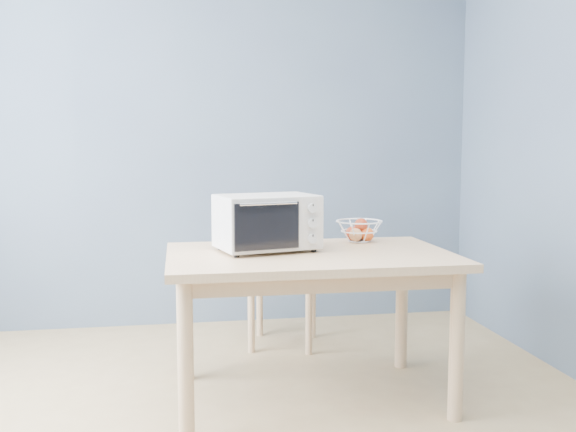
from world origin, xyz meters
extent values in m
cube|color=slate|center=(0.00, 2.25, 1.30)|extent=(4.00, 0.01, 2.60)
cube|color=#DAB283|center=(0.51, 0.74, 0.73)|extent=(1.40, 0.90, 0.04)
cylinder|color=#DAB283|center=(-0.11, 0.37, 0.35)|extent=(0.07, 0.07, 0.71)
cylinder|color=#DAB283|center=(1.13, 0.37, 0.35)|extent=(0.07, 0.07, 0.71)
cylinder|color=#DAB283|center=(-0.11, 1.11, 0.35)|extent=(0.07, 0.07, 0.71)
cylinder|color=#DAB283|center=(1.13, 1.11, 0.35)|extent=(0.07, 0.07, 0.71)
cube|color=silver|center=(0.31, 0.83, 0.90)|extent=(0.54, 0.43, 0.27)
cube|color=black|center=(0.25, 0.81, 0.90)|extent=(0.37, 0.34, 0.21)
cube|color=black|center=(0.29, 0.65, 0.90)|extent=(0.32, 0.09, 0.22)
cylinder|color=silver|center=(0.29, 0.63, 1.01)|extent=(0.28, 0.08, 0.01)
cube|color=silver|center=(0.51, 0.71, 0.90)|extent=(0.13, 0.04, 0.25)
cylinder|color=black|center=(0.14, 0.66, 0.76)|extent=(0.03, 0.03, 0.02)
cylinder|color=black|center=(0.53, 0.76, 0.76)|extent=(0.03, 0.03, 0.02)
cylinder|color=black|center=(0.08, 0.90, 0.76)|extent=(0.03, 0.03, 0.02)
cylinder|color=black|center=(0.48, 0.99, 0.76)|extent=(0.03, 0.03, 0.02)
cylinder|color=silver|center=(0.51, 0.70, 0.97)|extent=(0.05, 0.03, 0.05)
cylinder|color=silver|center=(0.51, 0.70, 0.90)|extent=(0.05, 0.03, 0.05)
cylinder|color=silver|center=(0.51, 0.70, 0.82)|extent=(0.05, 0.03, 0.05)
torus|color=white|center=(0.85, 1.04, 0.86)|extent=(0.30, 0.30, 0.01)
torus|color=white|center=(0.85, 1.04, 0.81)|extent=(0.23, 0.23, 0.01)
torus|color=white|center=(0.85, 1.04, 0.76)|extent=(0.14, 0.14, 0.01)
sphere|color=red|center=(0.82, 1.05, 0.80)|extent=(0.08, 0.08, 0.08)
sphere|color=#D25118|center=(0.89, 1.02, 0.79)|extent=(0.08, 0.08, 0.08)
sphere|color=tan|center=(0.86, 1.09, 0.79)|extent=(0.08, 0.08, 0.08)
sphere|color=red|center=(0.86, 1.03, 0.85)|extent=(0.07, 0.07, 0.07)
sphere|color=tan|center=(0.82, 1.00, 0.80)|extent=(0.07, 0.07, 0.07)
cube|color=#DAB283|center=(0.52, 1.64, 0.46)|extent=(0.51, 0.51, 0.03)
cylinder|color=#DAB283|center=(0.30, 1.51, 0.22)|extent=(0.04, 0.04, 0.45)
cylinder|color=#DAB283|center=(0.65, 1.42, 0.22)|extent=(0.04, 0.04, 0.45)
cylinder|color=#DAB283|center=(0.40, 1.86, 0.22)|extent=(0.04, 0.04, 0.45)
cylinder|color=#DAB283|center=(0.75, 1.76, 0.22)|extent=(0.04, 0.04, 0.45)
cylinder|color=#DAB283|center=(0.40, 1.86, 0.67)|extent=(0.04, 0.04, 0.45)
cylinder|color=#DAB283|center=(0.75, 1.76, 0.67)|extent=(0.04, 0.04, 0.45)
cube|color=#DAB283|center=(0.57, 1.81, 0.58)|extent=(0.35, 0.11, 0.05)
cube|color=#DAB283|center=(0.57, 1.81, 0.70)|extent=(0.35, 0.11, 0.05)
cube|color=#DAB283|center=(0.57, 1.81, 0.81)|extent=(0.35, 0.11, 0.05)
camera|label=1|loc=(-0.13, -2.34, 1.28)|focal=40.00mm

